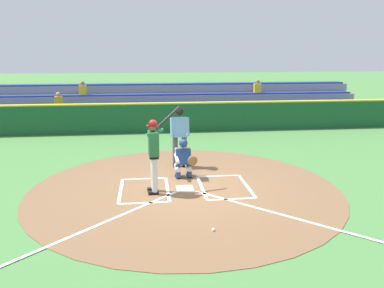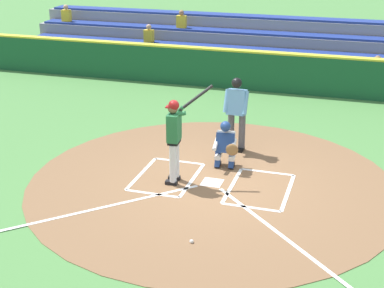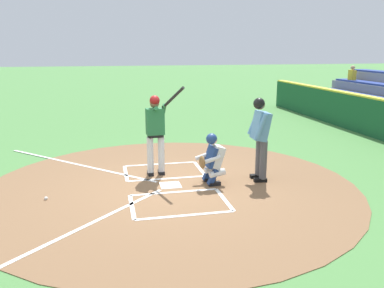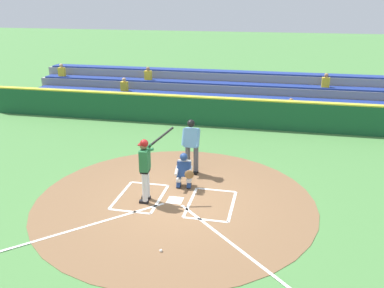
{
  "view_description": "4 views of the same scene",
  "coord_description": "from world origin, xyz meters",
  "px_view_note": "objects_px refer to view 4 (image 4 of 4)",
  "views": [
    {
      "loc": [
        0.94,
        9.46,
        3.45
      ],
      "look_at": [
        -0.18,
        0.1,
        1.22
      ],
      "focal_mm": 36.12,
      "sensor_mm": 36.0,
      "label": 1
    },
    {
      "loc": [
        -2.98,
        11.09,
        5.41
      ],
      "look_at": [
        0.37,
        0.3,
        0.98
      ],
      "focal_mm": 54.46,
      "sensor_mm": 36.0,
      "label": 2
    },
    {
      "loc": [
        -8.11,
        1.29,
        2.91
      ],
      "look_at": [
        -0.39,
        -0.39,
        1.0
      ],
      "focal_mm": 37.37,
      "sensor_mm": 36.0,
      "label": 3
    },
    {
      "loc": [
        -2.72,
        10.29,
        5.54
      ],
      "look_at": [
        -0.22,
        -1.31,
        1.29
      ],
      "focal_mm": 38.72,
      "sensor_mm": 36.0,
      "label": 4
    }
  ],
  "objects_px": {
    "batter": "(145,166)",
    "baseball": "(161,251)",
    "plate_umpire": "(191,143)",
    "catcher": "(184,170)"
  },
  "relations": [
    {
      "from": "batter",
      "to": "plate_umpire",
      "type": "relative_size",
      "value": 1.14
    },
    {
      "from": "catcher",
      "to": "plate_umpire",
      "type": "distance_m",
      "value": 1.2
    },
    {
      "from": "catcher",
      "to": "baseball",
      "type": "bearing_deg",
      "value": 94.16
    },
    {
      "from": "batter",
      "to": "baseball",
      "type": "bearing_deg",
      "value": 115.24
    },
    {
      "from": "plate_umpire",
      "to": "baseball",
      "type": "height_order",
      "value": "plate_umpire"
    },
    {
      "from": "plate_umpire",
      "to": "baseball",
      "type": "relative_size",
      "value": 25.2
    },
    {
      "from": "catcher",
      "to": "plate_umpire",
      "type": "xyz_separation_m",
      "value": [
        0.02,
        -1.09,
        0.49
      ]
    },
    {
      "from": "batter",
      "to": "catcher",
      "type": "relative_size",
      "value": 1.88
    },
    {
      "from": "catcher",
      "to": "baseball",
      "type": "xyz_separation_m",
      "value": [
        -0.25,
        3.44,
        -0.55
      ]
    },
    {
      "from": "plate_umpire",
      "to": "catcher",
      "type": "bearing_deg",
      "value": 90.84
    }
  ]
}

